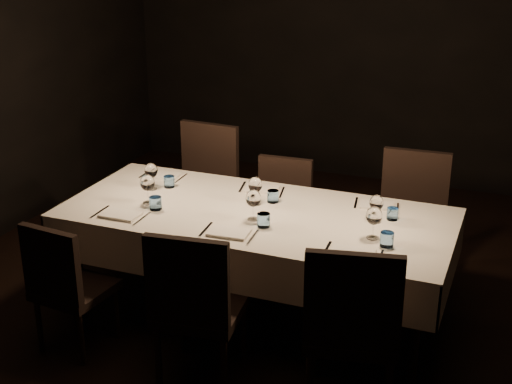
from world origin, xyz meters
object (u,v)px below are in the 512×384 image
at_px(chair_far_right, 411,216).
at_px(chair_far_left, 203,185).
at_px(chair_far_center, 281,210).
at_px(chair_near_right, 352,323).
at_px(chair_near_left, 65,281).
at_px(dining_table, 256,223).
at_px(chair_near_center, 195,302).

bearing_deg(chair_far_right, chair_far_left, 178.24).
bearing_deg(chair_far_center, chair_near_right, -60.54).
bearing_deg(chair_near_right, chair_near_left, -10.03).
distance_m(dining_table, chair_near_right, 1.14).
bearing_deg(chair_near_left, chair_near_right, -172.15).
xyz_separation_m(chair_near_left, chair_near_center, (0.89, -0.02, 0.05)).
bearing_deg(chair_near_left, chair_far_center, -112.32).
distance_m(dining_table, chair_near_left, 1.25).
relative_size(chair_far_left, chair_far_center, 1.19).
height_order(chair_near_left, chair_near_center, chair_near_center).
bearing_deg(dining_table, chair_near_right, -42.23).
relative_size(chair_near_left, chair_far_right, 0.87).
bearing_deg(chair_near_right, dining_table, -54.08).
height_order(dining_table, chair_far_right, chair_far_right).
height_order(chair_near_center, chair_far_center, chair_near_center).
distance_m(chair_far_center, chair_far_right, 0.96).
relative_size(dining_table, chair_near_right, 2.47).
bearing_deg(chair_near_left, chair_near_center, -175.17).
bearing_deg(dining_table, chair_near_left, -138.25).
bearing_deg(chair_far_left, chair_far_right, 4.08).
distance_m(chair_near_left, chair_near_right, 1.76).
bearing_deg(chair_far_right, chair_near_right, -93.09).
xyz_separation_m(dining_table, chair_near_right, (0.84, -0.76, -0.13)).
bearing_deg(chair_near_center, dining_table, -99.06).
relative_size(chair_near_center, chair_near_right, 0.96).
bearing_deg(chair_near_center, chair_far_center, -94.95).
bearing_deg(chair_far_right, chair_far_center, -176.80).
xyz_separation_m(chair_near_right, chair_far_center, (-0.93, 1.49, -0.07)).
distance_m(chair_near_left, chair_far_center, 1.76).
bearing_deg(chair_far_left, chair_far_center, -2.77).
bearing_deg(dining_table, chair_near_center, -92.26).
relative_size(chair_near_left, chair_far_center, 1.00).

